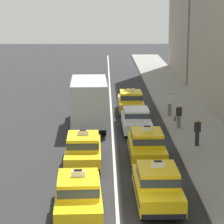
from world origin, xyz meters
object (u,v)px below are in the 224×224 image
object	(u,v)px
taxi_right_second	(147,145)
pedestrian_by_storefront	(170,104)
taxi_left_second	(83,149)
box_truck_left_third	(89,100)
sedan_right_third	(136,119)
taxi_right_fourth	(131,101)
pedestrian_far_corner	(197,132)
pedestrian_trailing	(179,116)
taxi_right_nearest	(157,184)
taxi_left_nearest	(78,194)

from	to	relation	value
taxi_right_second	pedestrian_by_storefront	world-z (taller)	taxi_right_second
taxi_left_second	box_truck_left_third	world-z (taller)	box_truck_left_third
pedestrian_by_storefront	sedan_right_third	bearing A→B (deg)	-123.35
sedan_right_third	pedestrian_by_storefront	xyz separation A→B (m)	(2.70, 4.10, 0.17)
taxi_left_second	taxi_right_second	size ratio (longest dim) A/B	1.00
taxi_right_fourth	pedestrian_by_storefront	distance (m)	3.19
box_truck_left_third	pedestrian_far_corner	size ratio (longest dim) A/B	4.37
pedestrian_by_storefront	taxi_right_second	bearing A→B (deg)	-104.04
taxi_right_fourth	pedestrian_trailing	size ratio (longest dim) A/B	2.90
taxi_right_second	pedestrian_by_storefront	distance (m)	10.32
taxi_right_nearest	pedestrian_far_corner	xyz separation A→B (m)	(3.15, 8.12, 0.08)
taxi_right_nearest	pedestrian_by_storefront	bearing A→B (deg)	80.90
taxi_left_nearest	taxi_right_fourth	world-z (taller)	same
box_truck_left_third	sedan_right_third	xyz separation A→B (m)	(3.09, -1.67, -0.93)
pedestrian_trailing	pedestrian_far_corner	size ratio (longest dim) A/B	0.98
taxi_left_nearest	sedan_right_third	bearing A→B (deg)	76.42
taxi_left_nearest	taxi_right_second	xyz separation A→B (m)	(3.28, 6.88, 0.00)
box_truck_left_third	sedan_right_third	world-z (taller)	box_truck_left_third
taxi_left_nearest	taxi_left_second	world-z (taller)	same
taxi_left_nearest	pedestrian_by_storefront	distance (m)	17.86
sedan_right_third	taxi_right_fourth	xyz separation A→B (m)	(-0.06, 5.68, 0.03)
taxi_left_nearest	pedestrian_trailing	xyz separation A→B (m)	(5.92, 13.32, 0.06)
taxi_left_second	pedestrian_far_corner	world-z (taller)	taxi_left_second
taxi_right_nearest	taxi_right_second	world-z (taller)	same
sedan_right_third	pedestrian_by_storefront	bearing A→B (deg)	56.65
taxi_right_nearest	box_truck_left_third	bearing A→B (deg)	103.62
sedan_right_third	pedestrian_far_corner	world-z (taller)	pedestrian_far_corner
taxi_right_second	box_truck_left_third	bearing A→B (deg)	113.42
taxi_right_nearest	pedestrian_far_corner	size ratio (longest dim) A/B	2.86
taxi_left_nearest	taxi_right_nearest	world-z (taller)	same
taxi_right_nearest	pedestrian_by_storefront	world-z (taller)	taxi_right_nearest
taxi_left_second	taxi_right_nearest	bearing A→B (deg)	-57.01
box_truck_left_third	pedestrian_trailing	world-z (taller)	box_truck_left_third
taxi_left_nearest	taxi_right_nearest	xyz separation A→B (m)	(3.25, 1.05, 0.00)
box_truck_left_third	taxi_right_second	bearing A→B (deg)	-66.58
taxi_right_second	pedestrian_trailing	world-z (taller)	taxi_right_second
taxi_right_nearest	sedan_right_third	size ratio (longest dim) A/B	1.06
taxi_left_second	box_truck_left_third	distance (m)	8.36
taxi_right_second	taxi_left_second	bearing A→B (deg)	-167.68
taxi_right_nearest	pedestrian_far_corner	bearing A→B (deg)	68.78
taxi_left_nearest	box_truck_left_third	distance (m)	14.48
pedestrian_by_storefront	pedestrian_trailing	world-z (taller)	pedestrian_by_storefront
taxi_right_fourth	sedan_right_third	bearing A→B (deg)	-89.36
taxi_left_nearest	box_truck_left_third	size ratio (longest dim) A/B	0.66
box_truck_left_third	sedan_right_third	distance (m)	3.63
taxi_left_nearest	sedan_right_third	world-z (taller)	taxi_left_nearest
sedan_right_third	pedestrian_far_corner	size ratio (longest dim) A/B	2.69
sedan_right_third	pedestrian_by_storefront	world-z (taller)	pedestrian_by_storefront
box_truck_left_third	pedestrian_far_corner	bearing A→B (deg)	-39.59
taxi_right_fourth	taxi_left_second	bearing A→B (deg)	-104.05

